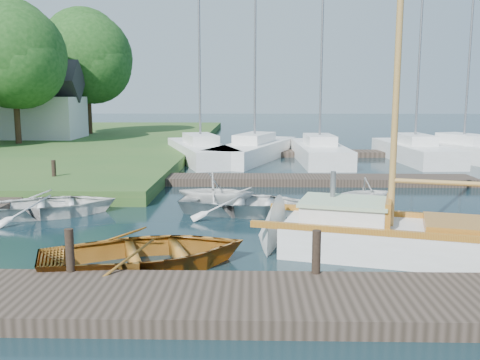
{
  "coord_description": "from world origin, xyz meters",
  "views": [
    {
      "loc": [
        0.34,
        -14.35,
        3.54
      ],
      "look_at": [
        0.0,
        0.0,
        1.2
      ],
      "focal_mm": 40.0,
      "sensor_mm": 36.0,
      "label": 1
    }
  ],
  "objects_px": {
    "tender_d": "(369,189)",
    "house_c": "(42,107)",
    "marina_boat_3": "(415,150)",
    "marina_boat_4": "(463,150)",
    "marina_boat_2": "(319,151)",
    "dinghy": "(146,248)",
    "marina_boat_0": "(201,150)",
    "marina_boat_1": "(255,149)",
    "mooring_post_1": "(70,250)",
    "tree_3": "(13,55)",
    "tender_a": "(49,202)",
    "mooring_post_2": "(316,252)",
    "tree_7": "(87,57)",
    "tender_b": "(216,188)",
    "tender_c": "(247,200)",
    "mooring_post_5": "(54,171)"
  },
  "relations": [
    {
      "from": "tender_d",
      "to": "house_c",
      "type": "relative_size",
      "value": 0.36
    },
    {
      "from": "marina_boat_3",
      "to": "marina_boat_4",
      "type": "height_order",
      "value": "marina_boat_3"
    },
    {
      "from": "marina_boat_2",
      "to": "dinghy",
      "type": "bearing_deg",
      "value": 160.15
    },
    {
      "from": "marina_boat_0",
      "to": "marina_boat_1",
      "type": "height_order",
      "value": "marina_boat_0"
    },
    {
      "from": "marina_boat_3",
      "to": "marina_boat_4",
      "type": "relative_size",
      "value": 1.03
    },
    {
      "from": "dinghy",
      "to": "marina_boat_0",
      "type": "height_order",
      "value": "marina_boat_0"
    },
    {
      "from": "marina_boat_2",
      "to": "mooring_post_1",
      "type": "bearing_deg",
      "value": 157.88
    },
    {
      "from": "marina_boat_3",
      "to": "mooring_post_1",
      "type": "bearing_deg",
      "value": 143.63
    },
    {
      "from": "tree_3",
      "to": "tender_a",
      "type": "bearing_deg",
      "value": -64.04
    },
    {
      "from": "mooring_post_2",
      "to": "dinghy",
      "type": "bearing_deg",
      "value": 161.74
    },
    {
      "from": "tree_3",
      "to": "tree_7",
      "type": "distance_m",
      "value": 8.26
    },
    {
      "from": "tree_3",
      "to": "marina_boat_0",
      "type": "bearing_deg",
      "value": -20.27
    },
    {
      "from": "marina_boat_1",
      "to": "tree_7",
      "type": "height_order",
      "value": "tree_7"
    },
    {
      "from": "tender_b",
      "to": "marina_boat_4",
      "type": "xyz_separation_m",
      "value": [
        12.37,
        12.32,
        -0.05
      ]
    },
    {
      "from": "tender_d",
      "to": "tree_3",
      "type": "height_order",
      "value": "tree_3"
    },
    {
      "from": "marina_boat_2",
      "to": "tree_7",
      "type": "relative_size",
      "value": 1.23
    },
    {
      "from": "tender_a",
      "to": "tender_d",
      "type": "xyz_separation_m",
      "value": [
        9.67,
        1.72,
        0.1
      ]
    },
    {
      "from": "mooring_post_2",
      "to": "house_c",
      "type": "xyz_separation_m",
      "value": [
        -15.5,
        27.0,
        1.88
      ]
    },
    {
      "from": "marina_boat_3",
      "to": "tree_3",
      "type": "bearing_deg",
      "value": 75.57
    },
    {
      "from": "house_c",
      "to": "marina_boat_1",
      "type": "bearing_deg",
      "value": -27.84
    },
    {
      "from": "tender_c",
      "to": "marina_boat_1",
      "type": "height_order",
      "value": "marina_boat_1"
    },
    {
      "from": "tender_c",
      "to": "tree_7",
      "type": "relative_size",
      "value": 0.42
    },
    {
      "from": "marina_boat_3",
      "to": "tree_3",
      "type": "distance_m",
      "value": 23.85
    },
    {
      "from": "tender_d",
      "to": "marina_boat_3",
      "type": "xyz_separation_m",
      "value": [
        4.84,
        11.37,
        0.08
      ]
    },
    {
      "from": "mooring_post_1",
      "to": "marina_boat_2",
      "type": "distance_m",
      "value": 19.73
    },
    {
      "from": "tender_a",
      "to": "tender_d",
      "type": "relative_size",
      "value": 2.04
    },
    {
      "from": "marina_boat_4",
      "to": "dinghy",
      "type": "bearing_deg",
      "value": 122.76
    },
    {
      "from": "marina_boat_2",
      "to": "marina_boat_3",
      "type": "xyz_separation_m",
      "value": [
        5.06,
        0.41,
        -0.0
      ]
    },
    {
      "from": "tender_c",
      "to": "house_c",
      "type": "xyz_separation_m",
      "value": [
        -14.18,
        20.8,
        2.17
      ]
    },
    {
      "from": "dinghy",
      "to": "marina_boat_0",
      "type": "xyz_separation_m",
      "value": [
        -0.59,
        17.68,
        0.14
      ]
    },
    {
      "from": "tender_c",
      "to": "tree_7",
      "type": "distance_m",
      "value": 28.27
    },
    {
      "from": "tender_c",
      "to": "marina_boat_4",
      "type": "height_order",
      "value": "marina_boat_4"
    },
    {
      "from": "house_c",
      "to": "tree_7",
      "type": "height_order",
      "value": "tree_7"
    },
    {
      "from": "tender_b",
      "to": "mooring_post_5",
      "type": "bearing_deg",
      "value": 71.33
    },
    {
      "from": "mooring_post_2",
      "to": "marina_boat_0",
      "type": "xyz_separation_m",
      "value": [
        -3.92,
        18.77,
        -0.13
      ]
    },
    {
      "from": "dinghy",
      "to": "marina_boat_4",
      "type": "xyz_separation_m",
      "value": [
        13.4,
        18.17,
        0.13
      ]
    },
    {
      "from": "marina_boat_1",
      "to": "marina_boat_4",
      "type": "xyz_separation_m",
      "value": [
        11.13,
        -0.1,
        0.01
      ]
    },
    {
      "from": "mooring_post_1",
      "to": "mooring_post_2",
      "type": "bearing_deg",
      "value": 0.0
    },
    {
      "from": "tender_b",
      "to": "mooring_post_2",
      "type": "bearing_deg",
      "value": -154.17
    },
    {
      "from": "tender_b",
      "to": "marina_boat_2",
      "type": "xyz_separation_m",
      "value": [
        4.63,
        11.56,
        -0.04
      ]
    },
    {
      "from": "marina_boat_4",
      "to": "house_c",
      "type": "relative_size",
      "value": 2.03
    },
    {
      "from": "marina_boat_2",
      "to": "marina_boat_3",
      "type": "bearing_deg",
      "value": -87.21
    },
    {
      "from": "marina_boat_4",
      "to": "tender_b",
      "type": "bearing_deg",
      "value": 114.05
    },
    {
      "from": "tender_a",
      "to": "tender_b",
      "type": "relative_size",
      "value": 1.63
    },
    {
      "from": "marina_boat_0",
      "to": "marina_boat_3",
      "type": "xyz_separation_m",
      "value": [
        11.31,
        0.15,
        0.0
      ]
    },
    {
      "from": "mooring_post_1",
      "to": "marina_boat_1",
      "type": "bearing_deg",
      "value": 79.88
    },
    {
      "from": "marina_boat_0",
      "to": "marina_boat_2",
      "type": "distance_m",
      "value": 6.26
    },
    {
      "from": "mooring_post_2",
      "to": "marina_boat_0",
      "type": "height_order",
      "value": "marina_boat_0"
    },
    {
      "from": "tender_b",
      "to": "tender_c",
      "type": "distance_m",
      "value": 1.24
    },
    {
      "from": "dinghy",
      "to": "tender_c",
      "type": "bearing_deg",
      "value": -40.29
    }
  ]
}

